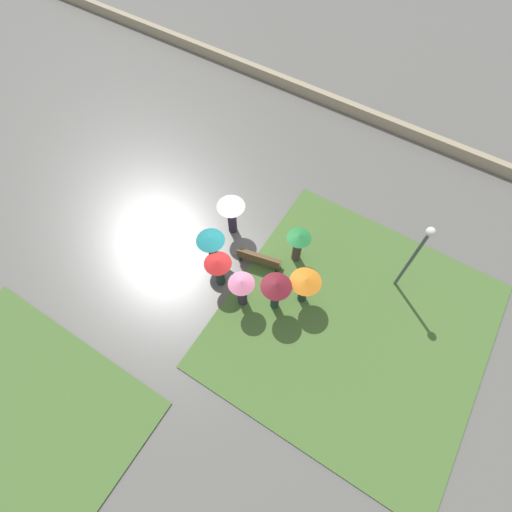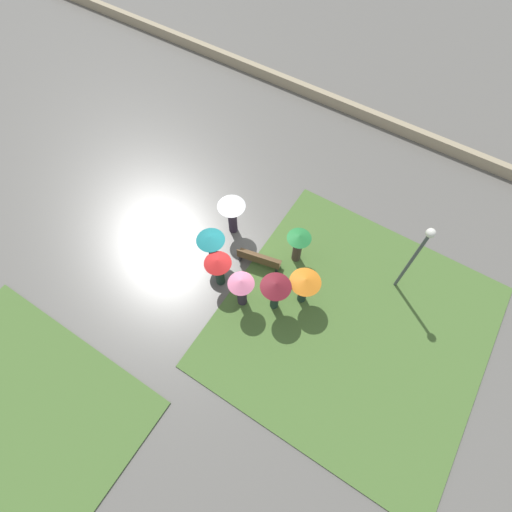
{
  "view_description": "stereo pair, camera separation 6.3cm",
  "coord_description": "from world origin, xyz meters",
  "views": [
    {
      "loc": [
        -4.68,
        6.41,
        14.45
      ],
      "look_at": [
        -0.67,
        -0.02,
        1.15
      ],
      "focal_mm": 28.0,
      "sensor_mm": 36.0,
      "label": 1
    },
    {
      "loc": [
        -4.73,
        6.38,
        14.45
      ],
      "look_at": [
        -0.67,
        -0.02,
        1.15
      ],
      "focal_mm": 28.0,
      "sensor_mm": 36.0,
      "label": 2
    }
  ],
  "objects": [
    {
      "name": "park_bench",
      "position": [
        -0.65,
        -0.28,
        0.47
      ],
      "size": [
        1.83,
        0.78,
        0.9
      ],
      "rotation": [
        0.0,
        0.0,
        0.21
      ],
      "color": "brown",
      "rests_on": "ground_plane"
    },
    {
      "name": "crowd_person_maroon",
      "position": [
        -2.11,
        0.94,
        1.51
      ],
      "size": [
        1.13,
        1.13,
        2.0
      ],
      "rotation": [
        0.0,
        0.0,
        2.26
      ],
      "color": "#1E3328",
      "rests_on": "ground_plane"
    },
    {
      "name": "crowd_person_pink",
      "position": [
        -0.98,
        1.45,
        1.28
      ],
      "size": [
        0.97,
        0.97,
        1.89
      ],
      "rotation": [
        0.0,
        0.0,
        5.12
      ],
      "color": "#2D2333",
      "rests_on": "ground_plane"
    },
    {
      "name": "crowd_person_teal",
      "position": [
        1.02,
        0.53,
        1.37
      ],
      "size": [
        1.11,
        1.11,
        1.83
      ],
      "rotation": [
        0.0,
        0.0,
        6.07
      ],
      "color": "black",
      "rests_on": "ground_plane"
    },
    {
      "name": "ground_plane",
      "position": [
        0.0,
        0.0,
        0.0
      ],
      "size": [
        90.0,
        90.0,
        0.0
      ],
      "primitive_type": "plane",
      "color": "#66635E"
    },
    {
      "name": "lawn_patch_far",
      "position": [
        3.24,
        8.8,
        0.03
      ],
      "size": [
        8.4,
        5.74,
        0.06
      ],
      "color": "#4C7033",
      "rests_on": "ground_plane"
    },
    {
      "name": "crowd_person_green",
      "position": [
        -1.78,
        -1.35,
        1.16
      ],
      "size": [
        0.95,
        0.95,
        1.79
      ],
      "rotation": [
        0.0,
        0.0,
        3.76
      ],
      "color": "#47382D",
      "rests_on": "ground_plane"
    },
    {
      "name": "crowd_person_orange",
      "position": [
        -2.87,
        0.13,
        1.35
      ],
      "size": [
        1.17,
        1.17,
        1.78
      ],
      "rotation": [
        0.0,
        0.0,
        3.0
      ],
      "color": "#1E3328",
      "rests_on": "ground_plane"
    },
    {
      "name": "parapet_wall",
      "position": [
        0.0,
        -10.55,
        0.29
      ],
      "size": [
        45.0,
        0.35,
        0.59
      ],
      "color": "tan",
      "rests_on": "ground_plane"
    },
    {
      "name": "crowd_person_white",
      "position": [
        1.21,
        -1.16,
        1.43
      ],
      "size": [
        1.15,
        1.15,
        1.96
      ],
      "rotation": [
        0.0,
        0.0,
        5.84
      ],
      "color": "#2D2333",
      "rests_on": "ground_plane"
    },
    {
      "name": "crowd_person_red",
      "position": [
        0.24,
        1.18,
        1.27
      ],
      "size": [
        1.04,
        1.04,
        1.77
      ],
      "rotation": [
        0.0,
        0.0,
        3.96
      ],
      "color": "#1E3328",
      "rests_on": "ground_plane"
    },
    {
      "name": "lamp_post",
      "position": [
        -5.73,
        -2.42,
        2.59
      ],
      "size": [
        0.32,
        0.32,
        3.98
      ],
      "color": "#474C51",
      "rests_on": "ground_plane"
    },
    {
      "name": "lawn_patch_near",
      "position": [
        -5.06,
        0.05,
        0.03
      ],
      "size": [
        9.43,
        9.6,
        0.06
      ],
      "color": "#4C7033",
      "rests_on": "ground_plane"
    }
  ]
}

